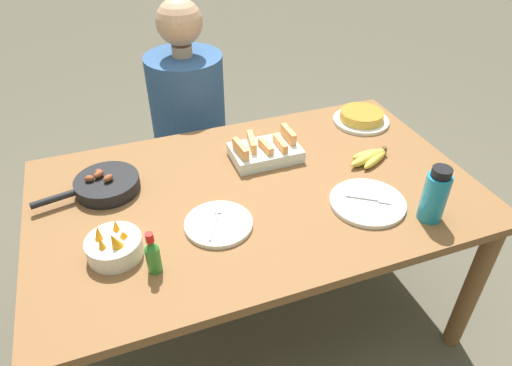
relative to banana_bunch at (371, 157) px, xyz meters
name	(u,v)px	position (x,y,z in m)	size (l,w,h in m)	color
ground_plane	(256,312)	(-0.49, -0.02, -0.73)	(14.00, 14.00, 0.00)	#565142
dining_table	(256,208)	(-0.49, -0.02, -0.11)	(1.60, 0.98, 0.71)	brown
banana_bunch	(371,157)	(0.00, 0.00, 0.00)	(0.20, 0.11, 0.04)	gold
melon_tray	(265,151)	(-0.39, 0.17, 0.01)	(0.27, 0.18, 0.10)	silver
skillet	(106,185)	(-1.01, 0.16, 0.01)	(0.37, 0.23, 0.08)	black
frittata_plate_center	(361,118)	(0.13, 0.29, 0.01)	(0.25, 0.25, 0.06)	silver
empty_plate_near_front	(367,202)	(-0.16, -0.23, -0.01)	(0.26, 0.26, 0.02)	silver
empty_plate_far_left	(219,224)	(-0.68, -0.16, -0.01)	(0.23, 0.23, 0.02)	silver
fruit_bowl_mango	(114,246)	(-1.01, -0.18, 0.02)	(0.17, 0.17, 0.12)	silver
water_bottle	(435,195)	(0.00, -0.37, 0.08)	(0.08, 0.08, 0.20)	teal
hot_sauce_bottle	(153,255)	(-0.91, -0.28, 0.04)	(0.04, 0.04, 0.15)	#337F2D
person_figure	(191,140)	(-0.57, 0.76, -0.24)	(0.40, 0.40, 1.20)	black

